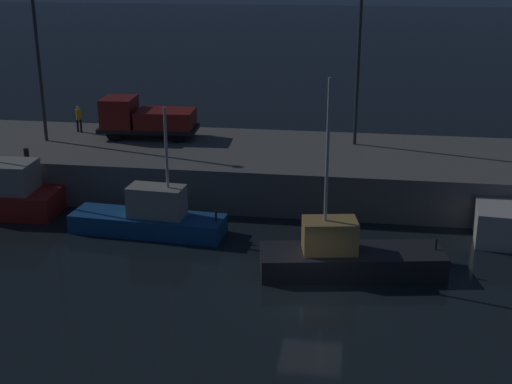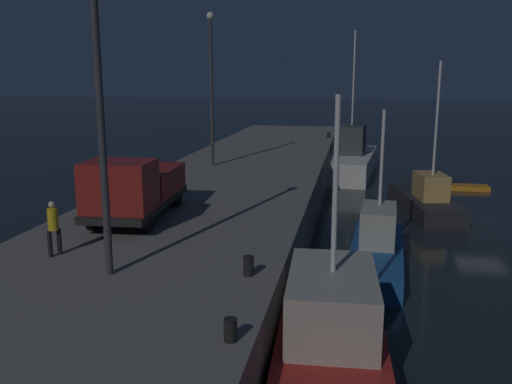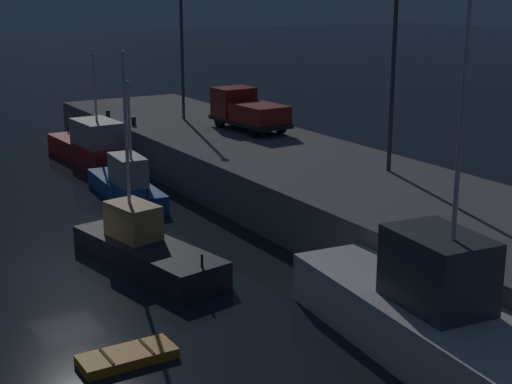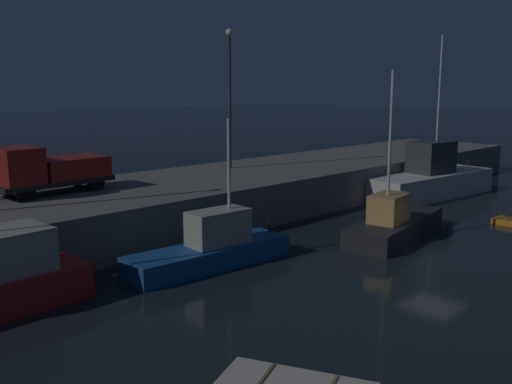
{
  "view_description": "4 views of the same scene",
  "coord_description": "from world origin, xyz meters",
  "px_view_note": "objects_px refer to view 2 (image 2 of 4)",
  "views": [
    {
      "loc": [
        1.47,
        -24.47,
        13.07
      ],
      "look_at": [
        -3.67,
        9.46,
        1.17
      ],
      "focal_mm": 48.79,
      "sensor_mm": 36.0,
      "label": 1
    },
    {
      "loc": [
        -29.89,
        7.07,
        7.63
      ],
      "look_at": [
        -2.85,
        12.01,
        1.73
      ],
      "focal_mm": 37.96,
      "sensor_mm": 36.0,
      "label": 2
    },
    {
      "loc": [
        28.0,
        -7.86,
        10.75
      ],
      "look_at": [
        -0.93,
        9.43,
        1.65
      ],
      "focal_mm": 53.31,
      "sensor_mm": 36.0,
      "label": 3
    },
    {
      "loc": [
        -23.85,
        -12.33,
        7.69
      ],
      "look_at": [
        0.45,
        12.18,
        1.29
      ],
      "focal_mm": 40.39,
      "sensor_mm": 36.0,
      "label": 4
    }
  ],
  "objects_px": {
    "fishing_boat_blue": "(350,160)",
    "lamp_post_east": "(211,79)",
    "fishing_trawler_green": "(377,248)",
    "bollard_central": "(329,135)",
    "bollard_east": "(231,330)",
    "lamp_post_west": "(98,80)",
    "bollard_west": "(249,266)",
    "dinghy_red_small": "(467,187)",
    "fishing_trawler_red": "(331,353)",
    "fishing_boat_white": "(425,200)",
    "dockworker": "(53,225)",
    "utility_truck": "(135,188)"
  },
  "relations": [
    {
      "from": "fishing_boat_blue",
      "to": "lamp_post_east",
      "type": "relative_size",
      "value": 1.27
    },
    {
      "from": "fishing_boat_blue",
      "to": "fishing_trawler_green",
      "type": "bearing_deg",
      "value": -176.26
    },
    {
      "from": "bollard_central",
      "to": "bollard_east",
      "type": "xyz_separation_m",
      "value": [
        -37.64,
        0.08,
        0.01
      ]
    },
    {
      "from": "lamp_post_west",
      "to": "bollard_west",
      "type": "distance_m",
      "value": 6.18
    },
    {
      "from": "fishing_boat_blue",
      "to": "fishing_trawler_green",
      "type": "height_order",
      "value": "fishing_boat_blue"
    },
    {
      "from": "dinghy_red_small",
      "to": "lamp_post_west",
      "type": "height_order",
      "value": "lamp_post_west"
    },
    {
      "from": "lamp_post_east",
      "to": "fishing_trawler_red",
      "type": "bearing_deg",
      "value": -157.26
    },
    {
      "from": "fishing_trawler_red",
      "to": "fishing_boat_white",
      "type": "distance_m",
      "value": 19.55
    },
    {
      "from": "fishing_boat_blue",
      "to": "lamp_post_west",
      "type": "distance_m",
      "value": 30.95
    },
    {
      "from": "dockworker",
      "to": "fishing_boat_blue",
      "type": "bearing_deg",
      "value": -16.36
    },
    {
      "from": "fishing_boat_blue",
      "to": "fishing_boat_white",
      "type": "bearing_deg",
      "value": -158.99
    },
    {
      "from": "bollard_central",
      "to": "dockworker",
      "type": "bearing_deg",
      "value": 169.08
    },
    {
      "from": "fishing_boat_white",
      "to": "bollard_east",
      "type": "bearing_deg",
      "value": 163.26
    },
    {
      "from": "bollard_east",
      "to": "lamp_post_east",
      "type": "bearing_deg",
      "value": 15.78
    },
    {
      "from": "lamp_post_west",
      "to": "dockworker",
      "type": "relative_size",
      "value": 5.37
    },
    {
      "from": "fishing_boat_blue",
      "to": "fishing_boat_white",
      "type": "distance_m",
      "value": 12.29
    },
    {
      "from": "lamp_post_east",
      "to": "dockworker",
      "type": "xyz_separation_m",
      "value": [
        -17.07,
        0.33,
        -4.15
      ]
    },
    {
      "from": "lamp_post_west",
      "to": "bollard_central",
      "type": "bearing_deg",
      "value": -6.86
    },
    {
      "from": "fishing_boat_white",
      "to": "lamp_post_west",
      "type": "bearing_deg",
      "value": 150.05
    },
    {
      "from": "lamp_post_east",
      "to": "fishing_boat_white",
      "type": "bearing_deg",
      "value": -90.08
    },
    {
      "from": "lamp_post_east",
      "to": "dockworker",
      "type": "height_order",
      "value": "lamp_post_east"
    },
    {
      "from": "fishing_trawler_green",
      "to": "lamp_post_east",
      "type": "xyz_separation_m",
      "value": [
        9.64,
        9.42,
        6.66
      ]
    },
    {
      "from": "dinghy_red_small",
      "to": "utility_truck",
      "type": "height_order",
      "value": "utility_truck"
    },
    {
      "from": "dinghy_red_small",
      "to": "lamp_post_west",
      "type": "distance_m",
      "value": 29.99
    },
    {
      "from": "lamp_post_east",
      "to": "fishing_boat_blue",
      "type": "bearing_deg",
      "value": -35.08
    },
    {
      "from": "fishing_boat_blue",
      "to": "bollard_central",
      "type": "height_order",
      "value": "fishing_boat_blue"
    },
    {
      "from": "bollard_west",
      "to": "lamp_post_east",
      "type": "bearing_deg",
      "value": 17.81
    },
    {
      "from": "fishing_trawler_red",
      "to": "bollard_central",
      "type": "xyz_separation_m",
      "value": [
        35.35,
        1.88,
        1.55
      ]
    },
    {
      "from": "fishing_boat_white",
      "to": "dinghy_red_small",
      "type": "distance_m",
      "value": 8.08
    },
    {
      "from": "bollard_central",
      "to": "fishing_boat_white",
      "type": "bearing_deg",
      "value": -158.77
    },
    {
      "from": "fishing_trawler_green",
      "to": "lamp_post_east",
      "type": "bearing_deg",
      "value": 44.34
    },
    {
      "from": "dinghy_red_small",
      "to": "utility_truck",
      "type": "relative_size",
      "value": 0.48
    },
    {
      "from": "lamp_post_east",
      "to": "bollard_east",
      "type": "bearing_deg",
      "value": -164.22
    },
    {
      "from": "lamp_post_east",
      "to": "fishing_trawler_green",
      "type": "bearing_deg",
      "value": -135.66
    },
    {
      "from": "fishing_boat_blue",
      "to": "fishing_trawler_green",
      "type": "relative_size",
      "value": 1.46
    },
    {
      "from": "fishing_trawler_red",
      "to": "fishing_boat_blue",
      "type": "bearing_deg",
      "value": -0.11
    },
    {
      "from": "fishing_trawler_green",
      "to": "utility_truck",
      "type": "relative_size",
      "value": 1.28
    },
    {
      "from": "bollard_central",
      "to": "bollard_east",
      "type": "distance_m",
      "value": 37.64
    },
    {
      "from": "fishing_trawler_green",
      "to": "lamp_post_west",
      "type": "xyz_separation_m",
      "value": [
        -8.6,
        7.47,
        6.72
      ]
    },
    {
      "from": "fishing_trawler_green",
      "to": "utility_truck",
      "type": "height_order",
      "value": "fishing_trawler_green"
    },
    {
      "from": "fishing_boat_white",
      "to": "bollard_west",
      "type": "height_order",
      "value": "fishing_boat_white"
    },
    {
      "from": "bollard_east",
      "to": "fishing_boat_blue",
      "type": "bearing_deg",
      "value": -3.51
    },
    {
      "from": "lamp_post_east",
      "to": "bollard_west",
      "type": "bearing_deg",
      "value": -162.19
    },
    {
      "from": "fishing_trawler_green",
      "to": "bollard_east",
      "type": "height_order",
      "value": "fishing_trawler_green"
    },
    {
      "from": "lamp_post_west",
      "to": "bollard_central",
      "type": "height_order",
      "value": "lamp_post_west"
    },
    {
      "from": "fishing_trawler_red",
      "to": "lamp_post_east",
      "type": "xyz_separation_m",
      "value": [
        19.05,
        7.98,
        6.42
      ]
    },
    {
      "from": "utility_truck",
      "to": "dockworker",
      "type": "distance_m",
      "value": 4.53
    },
    {
      "from": "fishing_trawler_red",
      "to": "lamp_post_east",
      "type": "distance_m",
      "value": 21.62
    },
    {
      "from": "dockworker",
      "to": "bollard_west",
      "type": "xyz_separation_m",
      "value": [
        -0.6,
        -6.01,
        -0.67
      ]
    },
    {
      "from": "fishing_boat_blue",
      "to": "dinghy_red_small",
      "type": "xyz_separation_m",
      "value": [
        -4.27,
        -8.01,
        -1.06
      ]
    }
  ]
}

